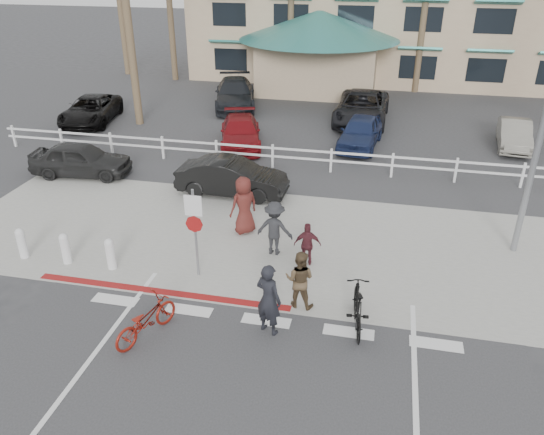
% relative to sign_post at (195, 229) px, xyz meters
% --- Properties ---
extents(ground, '(140.00, 140.00, 0.00)m').
position_rel_sign_post_xyz_m(ground, '(2.30, -2.20, -1.45)').
color(ground, '#333335').
extents(bike_path, '(12.00, 16.00, 0.01)m').
position_rel_sign_post_xyz_m(bike_path, '(2.30, -4.20, -1.45)').
color(bike_path, '#333335').
rests_on(bike_path, ground).
extents(sidewalk_plaza, '(22.00, 7.00, 0.01)m').
position_rel_sign_post_xyz_m(sidewalk_plaza, '(2.30, 2.30, -1.44)').
color(sidewalk_plaza, gray).
rests_on(sidewalk_plaza, ground).
extents(cross_street, '(40.00, 5.00, 0.01)m').
position_rel_sign_post_xyz_m(cross_street, '(2.30, 6.30, -1.45)').
color(cross_street, '#333335').
rests_on(cross_street, ground).
extents(parking_lot, '(50.00, 16.00, 0.01)m').
position_rel_sign_post_xyz_m(parking_lot, '(2.30, 15.80, -1.45)').
color(parking_lot, '#333335').
rests_on(parking_lot, ground).
extents(curb_red, '(7.00, 0.25, 0.02)m').
position_rel_sign_post_xyz_m(curb_red, '(-0.70, -1.00, -1.44)').
color(curb_red, maroon).
rests_on(curb_red, ground).
extents(rail_fence, '(29.40, 0.16, 1.00)m').
position_rel_sign_post_xyz_m(rail_fence, '(2.80, 8.30, -0.95)').
color(rail_fence, silver).
rests_on(rail_fence, ground).
extents(sign_post, '(0.50, 0.10, 2.90)m').
position_rel_sign_post_xyz_m(sign_post, '(0.00, 0.00, 0.00)').
color(sign_post, gray).
rests_on(sign_post, ground).
extents(bollard_0, '(0.26, 0.26, 0.95)m').
position_rel_sign_post_xyz_m(bollard_0, '(-2.50, -0.20, -0.97)').
color(bollard_0, silver).
rests_on(bollard_0, ground).
extents(bollard_1, '(0.26, 0.26, 0.95)m').
position_rel_sign_post_xyz_m(bollard_1, '(-3.90, -0.20, -0.97)').
color(bollard_1, silver).
rests_on(bollard_1, ground).
extents(bollard_2, '(0.26, 0.26, 0.95)m').
position_rel_sign_post_xyz_m(bollard_2, '(-5.30, -0.20, -0.97)').
color(bollard_2, silver).
rests_on(bollard_2, ground).
extents(bike_red, '(1.29, 1.92, 0.95)m').
position_rel_sign_post_xyz_m(bike_red, '(-0.29, -2.73, -0.97)').
color(bike_red, maroon).
rests_on(bike_red, ground).
extents(rider_red, '(0.79, 0.68, 1.84)m').
position_rel_sign_post_xyz_m(rider_red, '(2.44, -1.95, -0.53)').
color(rider_red, black).
rests_on(rider_red, ground).
extents(bike_black, '(0.77, 1.92, 1.12)m').
position_rel_sign_post_xyz_m(bike_black, '(4.45, -1.32, -0.89)').
color(bike_black, black).
rests_on(bike_black, ground).
extents(rider_black, '(0.80, 0.65, 1.55)m').
position_rel_sign_post_xyz_m(rider_black, '(2.96, -0.78, -0.67)').
color(rider_black, brown).
rests_on(rider_black, ground).
extents(pedestrian_a, '(1.13, 0.71, 1.66)m').
position_rel_sign_post_xyz_m(pedestrian_a, '(1.82, 1.61, -0.62)').
color(pedestrian_a, '#242427').
rests_on(pedestrian_a, ground).
extents(pedestrian_child, '(0.81, 0.42, 1.31)m').
position_rel_sign_post_xyz_m(pedestrian_child, '(2.86, 1.19, -0.79)').
color(pedestrian_child, '#542028').
rests_on(pedestrian_child, ground).
extents(pedestrian_b, '(1.08, 1.07, 1.88)m').
position_rel_sign_post_xyz_m(pedestrian_b, '(0.60, 2.69, -0.51)').
color(pedestrian_b, '#521D19').
rests_on(pedestrian_b, ground).
extents(car_white_sedan, '(4.06, 1.51, 1.33)m').
position_rel_sign_post_xyz_m(car_white_sedan, '(-0.59, 5.42, -0.79)').
color(car_white_sedan, black).
rests_on(car_white_sedan, ground).
extents(car_red_compact, '(4.05, 1.98, 1.33)m').
position_rel_sign_post_xyz_m(car_red_compact, '(-6.93, 5.90, -0.78)').
color(car_red_compact, black).
rests_on(car_red_compact, ground).
extents(lot_car_0, '(3.02, 5.07, 1.32)m').
position_rel_sign_post_xyz_m(lot_car_0, '(-10.19, 12.44, -0.79)').
color(lot_car_0, black).
rests_on(lot_car_0, ground).
extents(lot_car_1, '(2.89, 4.65, 1.26)m').
position_rel_sign_post_xyz_m(lot_car_1, '(-1.71, 10.64, -0.82)').
color(lot_car_1, maroon).
rests_on(lot_car_1, ground).
extents(lot_car_2, '(2.07, 4.21, 1.38)m').
position_rel_sign_post_xyz_m(lot_car_2, '(3.62, 11.69, -0.76)').
color(lot_car_2, '#18234A').
rests_on(lot_car_2, ground).
extents(lot_car_3, '(1.68, 3.84, 1.23)m').
position_rel_sign_post_xyz_m(lot_car_3, '(10.41, 13.03, -0.84)').
color(lot_car_3, gray).
rests_on(lot_car_3, ground).
extents(lot_car_4, '(3.48, 5.65, 1.53)m').
position_rel_sign_post_xyz_m(lot_car_4, '(-3.75, 16.90, -0.69)').
color(lot_car_4, black).
rests_on(lot_car_4, ground).
extents(lot_car_5, '(2.70, 5.61, 1.54)m').
position_rel_sign_post_xyz_m(lot_car_5, '(3.42, 15.48, -0.68)').
color(lot_car_5, black).
rests_on(lot_car_5, ground).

